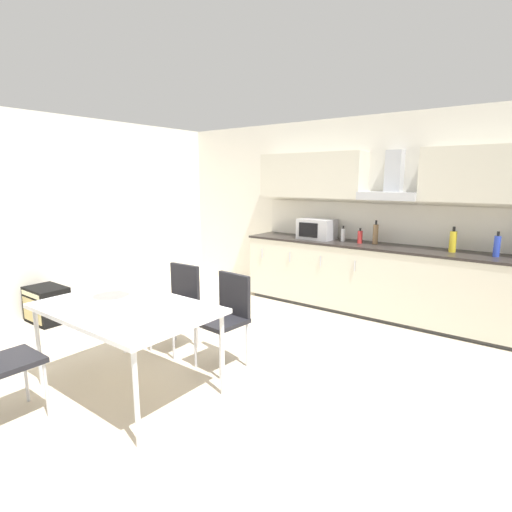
{
  "coord_description": "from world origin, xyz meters",
  "views": [
    {
      "loc": [
        2.48,
        -2.35,
        1.74
      ],
      "look_at": [
        0.16,
        0.7,
        1.0
      ],
      "focal_mm": 28.0,
      "sensor_mm": 36.0,
      "label": 1
    }
  ],
  "objects_px": {
    "dining_table": "(126,311)",
    "guitar_amp": "(47,304)",
    "bottle_yellow": "(453,241)",
    "bottle_red": "(360,237)",
    "pendant_lamp": "(118,189)",
    "bottle_blue": "(497,246)",
    "bottle_brown": "(376,234)",
    "bottle_white": "(343,235)",
    "chair_far_right": "(227,311)",
    "microwave": "(317,229)",
    "chair_far_left": "(179,298)"
  },
  "relations": [
    {
      "from": "dining_table",
      "to": "guitar_amp",
      "type": "distance_m",
      "value": 2.29
    },
    {
      "from": "bottle_yellow",
      "to": "bottle_red",
      "type": "bearing_deg",
      "value": -178.3
    },
    {
      "from": "dining_table",
      "to": "bottle_yellow",
      "type": "bearing_deg",
      "value": 60.54
    },
    {
      "from": "guitar_amp",
      "to": "pendant_lamp",
      "type": "bearing_deg",
      "value": -9.73
    },
    {
      "from": "bottle_red",
      "to": "bottle_yellow",
      "type": "height_order",
      "value": "bottle_yellow"
    },
    {
      "from": "bottle_blue",
      "to": "pendant_lamp",
      "type": "bearing_deg",
      "value": -125.35
    },
    {
      "from": "bottle_brown",
      "to": "bottle_red",
      "type": "distance_m",
      "value": 0.2
    },
    {
      "from": "bottle_brown",
      "to": "bottle_white",
      "type": "bearing_deg",
      "value": -175.85
    },
    {
      "from": "bottle_brown",
      "to": "chair_far_right",
      "type": "xyz_separation_m",
      "value": [
        -0.52,
        -2.31,
        -0.52
      ]
    },
    {
      "from": "bottle_blue",
      "to": "bottle_yellow",
      "type": "distance_m",
      "value": 0.44
    },
    {
      "from": "bottle_brown",
      "to": "bottle_red",
      "type": "bearing_deg",
      "value": -162.3
    },
    {
      "from": "bottle_white",
      "to": "dining_table",
      "type": "distance_m",
      "value": 3.18
    },
    {
      "from": "microwave",
      "to": "chair_far_left",
      "type": "relative_size",
      "value": 0.55
    },
    {
      "from": "bottle_brown",
      "to": "bottle_blue",
      "type": "bearing_deg",
      "value": -1.91
    },
    {
      "from": "bottle_white",
      "to": "chair_far_left",
      "type": "distance_m",
      "value": 2.44
    },
    {
      "from": "bottle_blue",
      "to": "chair_far_right",
      "type": "xyz_separation_m",
      "value": [
        -1.88,
        -2.26,
        -0.5
      ]
    },
    {
      "from": "bottle_brown",
      "to": "bottle_yellow",
      "type": "bearing_deg",
      "value": -1.61
    },
    {
      "from": "guitar_amp",
      "to": "pendant_lamp",
      "type": "relative_size",
      "value": 1.63
    },
    {
      "from": "bottle_white",
      "to": "chair_far_right",
      "type": "distance_m",
      "value": 2.33
    },
    {
      "from": "microwave",
      "to": "bottle_brown",
      "type": "relative_size",
      "value": 1.56
    },
    {
      "from": "guitar_amp",
      "to": "chair_far_left",
      "type": "bearing_deg",
      "value": 14.22
    },
    {
      "from": "bottle_yellow",
      "to": "guitar_amp",
      "type": "bearing_deg",
      "value": -145.28
    },
    {
      "from": "microwave",
      "to": "bottle_red",
      "type": "bearing_deg",
      "value": 0.05
    },
    {
      "from": "bottle_brown",
      "to": "pendant_lamp",
      "type": "relative_size",
      "value": 0.96
    },
    {
      "from": "chair_far_right",
      "to": "dining_table",
      "type": "bearing_deg",
      "value": -111.37
    },
    {
      "from": "bottle_red",
      "to": "chair_far_right",
      "type": "height_order",
      "value": "bottle_red"
    },
    {
      "from": "bottle_yellow",
      "to": "dining_table",
      "type": "relative_size",
      "value": 0.2
    },
    {
      "from": "bottle_red",
      "to": "guitar_amp",
      "type": "height_order",
      "value": "bottle_red"
    },
    {
      "from": "pendant_lamp",
      "to": "bottle_blue",
      "type": "bearing_deg",
      "value": 54.65
    },
    {
      "from": "bottle_yellow",
      "to": "chair_far_left",
      "type": "bearing_deg",
      "value": -132.65
    },
    {
      "from": "bottle_yellow",
      "to": "chair_far_left",
      "type": "distance_m",
      "value": 3.15
    },
    {
      "from": "microwave",
      "to": "bottle_yellow",
      "type": "relative_size",
      "value": 1.64
    },
    {
      "from": "bottle_blue",
      "to": "guitar_amp",
      "type": "relative_size",
      "value": 0.53
    },
    {
      "from": "chair_far_right",
      "to": "chair_far_left",
      "type": "distance_m",
      "value": 0.67
    },
    {
      "from": "bottle_blue",
      "to": "bottle_red",
      "type": "relative_size",
      "value": 1.38
    },
    {
      "from": "microwave",
      "to": "dining_table",
      "type": "xyz_separation_m",
      "value": [
        -0.03,
        -3.1,
        -0.37
      ]
    },
    {
      "from": "bottle_white",
      "to": "bottle_brown",
      "type": "bearing_deg",
      "value": 4.15
    },
    {
      "from": "dining_table",
      "to": "chair_far_right",
      "type": "xyz_separation_m",
      "value": [
        0.33,
        0.85,
        -0.16
      ]
    },
    {
      "from": "microwave",
      "to": "bottle_white",
      "type": "xyz_separation_m",
      "value": [
        0.39,
        0.03,
        -0.05
      ]
    },
    {
      "from": "bottle_blue",
      "to": "chair_far_left",
      "type": "distance_m",
      "value": 3.44
    },
    {
      "from": "microwave",
      "to": "bottle_yellow",
      "type": "height_order",
      "value": "bottle_yellow"
    },
    {
      "from": "bottle_brown",
      "to": "dining_table",
      "type": "xyz_separation_m",
      "value": [
        -0.85,
        -3.16,
        -0.36
      ]
    },
    {
      "from": "bottle_white",
      "to": "bottle_brown",
      "type": "height_order",
      "value": "bottle_brown"
    },
    {
      "from": "bottle_white",
      "to": "chair_far_left",
      "type": "bearing_deg",
      "value": -108.23
    },
    {
      "from": "dining_table",
      "to": "pendant_lamp",
      "type": "distance_m",
      "value": 0.98
    },
    {
      "from": "bottle_white",
      "to": "chair_far_left",
      "type": "xyz_separation_m",
      "value": [
        -0.75,
        -2.28,
        -0.47
      ]
    },
    {
      "from": "microwave",
      "to": "bottle_blue",
      "type": "relative_size",
      "value": 1.75
    },
    {
      "from": "microwave",
      "to": "bottle_white",
      "type": "height_order",
      "value": "microwave"
    },
    {
      "from": "bottle_white",
      "to": "dining_table",
      "type": "xyz_separation_m",
      "value": [
        -0.42,
        -3.13,
        -0.32
      ]
    },
    {
      "from": "bottle_blue",
      "to": "chair_far_right",
      "type": "relative_size",
      "value": 0.32
    }
  ]
}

